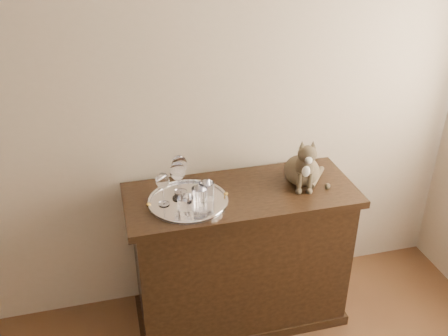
# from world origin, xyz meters

# --- Properties ---
(wall_back) EXTENTS (4.00, 0.10, 2.70)m
(wall_back) POSITION_xyz_m (0.00, 2.25, 1.35)
(wall_back) COLOR tan
(wall_back) RESTS_ON ground
(sideboard) EXTENTS (1.20, 0.50, 0.85)m
(sideboard) POSITION_xyz_m (0.60, 1.94, 0.42)
(sideboard) COLOR black
(sideboard) RESTS_ON ground
(tray) EXTENTS (0.40, 0.40, 0.01)m
(tray) POSITION_xyz_m (0.32, 1.91, 0.85)
(tray) COLOR silver
(tray) RESTS_ON sideboard
(wine_glass_b) EXTENTS (0.08, 0.08, 0.21)m
(wine_glass_b) POSITION_xyz_m (0.30, 2.00, 0.96)
(wine_glass_b) COLOR silver
(wine_glass_b) RESTS_ON tray
(wine_glass_c) EXTENTS (0.07, 0.07, 0.18)m
(wine_glass_c) POSITION_xyz_m (0.20, 1.91, 0.95)
(wine_glass_c) COLOR silver
(wine_glass_c) RESTS_ON tray
(wine_glass_d) EXTENTS (0.08, 0.08, 0.20)m
(wine_glass_d) POSITION_xyz_m (0.28, 1.95, 0.96)
(wine_glass_d) COLOR white
(wine_glass_d) RESTS_ON tray
(tumbler_a) EXTENTS (0.08, 0.08, 0.09)m
(tumbler_a) POSITION_xyz_m (0.37, 1.88, 0.90)
(tumbler_a) COLOR silver
(tumbler_a) RESTS_ON tray
(tumbler_b) EXTENTS (0.08, 0.08, 0.09)m
(tumbler_b) POSITION_xyz_m (0.29, 1.81, 0.90)
(tumbler_b) COLOR silver
(tumbler_b) RESTS_ON tray
(tumbler_c) EXTENTS (0.08, 0.08, 0.09)m
(tumbler_c) POSITION_xyz_m (0.41, 1.92, 0.90)
(tumbler_c) COLOR silver
(tumbler_c) RESTS_ON tray
(cat) EXTENTS (0.34, 0.33, 0.29)m
(cat) POSITION_xyz_m (0.93, 1.96, 0.99)
(cat) COLOR brown
(cat) RESTS_ON sideboard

